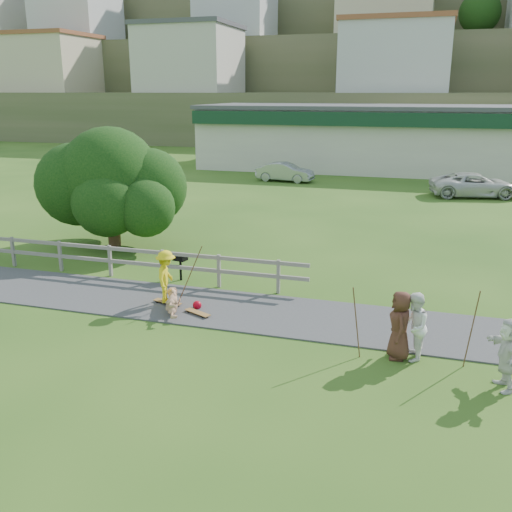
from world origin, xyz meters
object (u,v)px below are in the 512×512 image
object	(u,v)px
skater_rider	(166,280)
tree	(112,200)
skater_fallen	(173,301)
spectator_d	(508,354)
car_white	(475,185)
car_silver	(285,172)
spectator_a	(414,327)
bbq	(181,267)
spectator_c	(400,325)

from	to	relation	value
skater_rider	tree	size ratio (longest dim) A/B	0.25
skater_fallen	tree	bearing A→B (deg)	108.20
spectator_d	car_white	xyz separation A→B (m)	(0.77, 24.47, -0.08)
car_silver	tree	world-z (taller)	tree
skater_fallen	car_white	xyz separation A→B (m)	(9.49, 22.46, 0.40)
tree	spectator_d	bearing A→B (deg)	-29.62
spectator_a	spectator_d	bearing A→B (deg)	66.81
car_silver	bbq	distance (m)	22.50
spectator_a	spectator_d	world-z (taller)	spectator_a
spectator_c	spectator_d	size ratio (longest dim) A/B	1.04
spectator_a	spectator_c	bearing A→B (deg)	-84.22
spectator_a	spectator_d	xyz separation A→B (m)	(1.96, -0.86, -0.02)
car_silver	bbq	size ratio (longest dim) A/B	4.38
spectator_c	spectator_d	bearing A→B (deg)	60.09
skater_fallen	bbq	distance (m)	2.88
skater_rider	skater_fallen	world-z (taller)	skater_rider
skater_rider	spectator_c	distance (m)	7.01
spectator_c	bbq	distance (m)	8.37
spectator_a	bbq	size ratio (longest dim) A/B	1.80
skater_fallen	spectator_a	xyz separation A→B (m)	(6.76, -1.15, 0.51)
skater_rider	spectator_a	world-z (taller)	spectator_a
skater_fallen	car_silver	world-z (taller)	car_silver
car_silver	car_white	world-z (taller)	car_white
skater_rider	spectator_c	bearing A→B (deg)	-115.80
spectator_c	spectator_d	world-z (taller)	spectator_c
skater_rider	spectator_a	distance (m)	7.32
spectator_a	car_silver	size ratio (longest dim) A/B	0.41
skater_rider	bbq	bearing A→B (deg)	1.63
spectator_d	spectator_a	bearing A→B (deg)	-126.66
car_white	tree	xyz separation A→B (m)	(-14.97, -16.40, 1.19)
spectator_a	tree	xyz separation A→B (m)	(-12.24, 7.21, 1.08)
car_white	bbq	bearing A→B (deg)	140.28
skater_rider	bbq	world-z (taller)	skater_rider
spectator_c	spectator_d	xyz separation A→B (m)	(2.29, -0.83, -0.03)
spectator_d	car_white	world-z (taller)	spectator_d
spectator_c	car_silver	distance (m)	27.93
spectator_c	bbq	world-z (taller)	spectator_c
tree	spectator_a	bearing A→B (deg)	-30.51
spectator_c	bbq	xyz separation A→B (m)	(-7.41, 3.88, -0.38)
skater_fallen	tree	distance (m)	8.32
skater_rider	car_white	xyz separation A→B (m)	(9.88, 22.05, -0.07)
spectator_a	skater_rider	bearing A→B (deg)	-101.78
spectator_d	tree	xyz separation A→B (m)	(-14.20, 8.08, 1.11)
spectator_d	bbq	world-z (taller)	spectator_d
spectator_d	tree	distance (m)	16.37
spectator_a	spectator_d	size ratio (longest dim) A/B	1.03
skater_rider	spectator_a	bearing A→B (deg)	-114.99
car_white	spectator_d	bearing A→B (deg)	166.40
car_silver	tree	xyz separation A→B (m)	(-2.49, -19.05, 1.25)
skater_fallen	spectator_d	bearing A→B (deg)	-36.88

